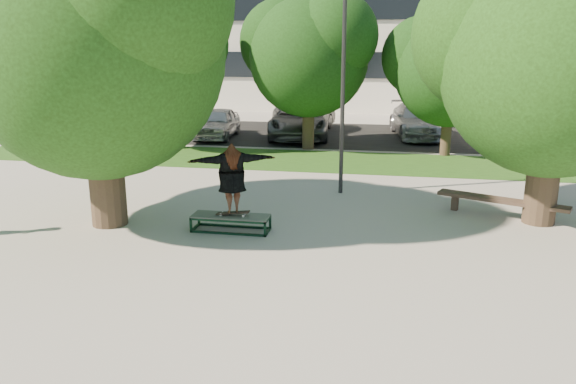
% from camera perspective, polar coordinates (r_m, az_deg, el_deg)
% --- Properties ---
extents(ground, '(120.00, 120.00, 0.00)m').
position_cam_1_polar(ground, '(11.94, -1.68, -5.85)').
color(ground, '#99948D').
rests_on(ground, ground).
extents(grass_strip, '(30.00, 4.00, 0.02)m').
position_cam_1_polar(grass_strip, '(20.90, 6.48, 3.05)').
color(grass_strip, '#214513').
rests_on(grass_strip, ground).
extents(asphalt_strip, '(40.00, 8.00, 0.01)m').
position_cam_1_polar(asphalt_strip, '(27.36, 5.37, 5.81)').
color(asphalt_strip, black).
rests_on(asphalt_strip, ground).
extents(tree_left, '(6.96, 5.95, 7.12)m').
position_cam_1_polar(tree_left, '(13.75, -19.21, 14.87)').
color(tree_left, '#38281E').
rests_on(tree_left, ground).
extents(tree_right, '(6.24, 5.33, 6.51)m').
position_cam_1_polar(tree_right, '(14.46, 25.33, 12.95)').
color(tree_right, '#38281E').
rests_on(tree_right, ground).
extents(bg_tree_left, '(5.28, 4.51, 5.77)m').
position_cam_1_polar(bg_tree_left, '(23.76, -12.00, 13.26)').
color(bg_tree_left, '#38281E').
rests_on(bg_tree_left, ground).
extents(bg_tree_mid, '(5.76, 4.92, 6.24)m').
position_cam_1_polar(bg_tree_mid, '(23.27, 1.98, 14.24)').
color(bg_tree_mid, '#38281E').
rests_on(bg_tree_mid, ground).
extents(bg_tree_right, '(5.04, 4.31, 5.43)m').
position_cam_1_polar(bg_tree_right, '(22.61, 16.05, 12.35)').
color(bg_tree_right, '#38281E').
rests_on(bg_tree_right, ground).
extents(lamppost, '(0.25, 0.15, 6.11)m').
position_cam_1_polar(lamppost, '(16.03, 5.62, 10.90)').
color(lamppost, '#2D2D30').
rests_on(lamppost, ground).
extents(grind_box, '(1.80, 0.60, 0.38)m').
position_cam_1_polar(grind_box, '(13.12, -5.83, -3.15)').
color(grind_box, black).
rests_on(grind_box, ground).
extents(skater_rig, '(2.03, 1.31, 1.69)m').
position_cam_1_polar(skater_rig, '(12.82, -5.71, 1.40)').
color(skater_rig, white).
rests_on(skater_rig, grind_box).
extents(bench, '(3.07, 1.64, 0.48)m').
position_cam_1_polar(bench, '(14.99, 20.86, -0.93)').
color(bench, '#49372C').
rests_on(bench, ground).
extents(car_silver_a, '(1.91, 4.18, 1.39)m').
position_cam_1_polar(car_silver_a, '(26.50, -7.20, 6.98)').
color(car_silver_a, silver).
rests_on(car_silver_a, asphalt_strip).
extents(car_dark, '(2.47, 5.14, 1.63)m').
position_cam_1_polar(car_dark, '(27.95, 1.83, 7.73)').
color(car_dark, black).
rests_on(car_dark, asphalt_strip).
extents(car_grey, '(3.46, 6.05, 1.59)m').
position_cam_1_polar(car_grey, '(26.40, 1.06, 7.28)').
color(car_grey, slate).
rests_on(car_grey, asphalt_strip).
extents(car_silver_b, '(2.94, 5.60, 1.55)m').
position_cam_1_polar(car_silver_b, '(27.30, 13.09, 7.11)').
color(car_silver_b, '#A8A9AD').
rests_on(car_silver_b, asphalt_strip).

